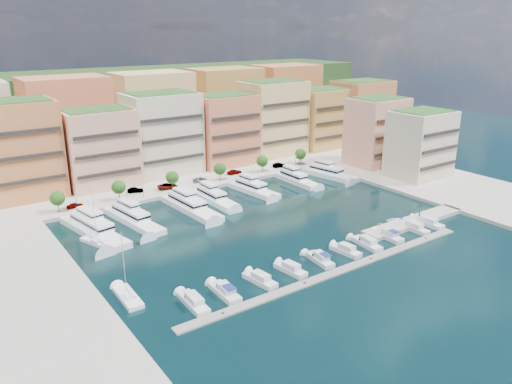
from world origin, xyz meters
TOP-DOWN VIEW (x-y plane):
  - ground at (0.00, 0.00)m, footprint 400.00×400.00m
  - north_quay at (0.00, 62.00)m, footprint 220.00×64.00m
  - east_quay at (62.00, -8.00)m, footprint 34.00×76.00m
  - hillside at (0.00, 110.00)m, footprint 240.00×40.00m
  - south_pontoon at (-3.00, -30.00)m, footprint 72.00×2.20m
  - finger_pier at (30.00, -22.00)m, footprint 32.00×5.00m
  - apartment_1 at (-44.00, 51.99)m, footprint 20.00×16.50m
  - apartment_2 at (-23.00, 49.99)m, footprint 20.00×15.50m
  - apartment_3 at (-2.00, 51.99)m, footprint 22.00×16.50m
  - apartment_4 at (20.00, 49.99)m, footprint 20.00×15.50m
  - apartment_5 at (42.00, 51.99)m, footprint 22.00×16.50m
  - apartment_6 at (64.00, 49.99)m, footprint 20.00×15.50m
  - apartment_7 at (84.00, 47.99)m, footprint 22.00×16.50m
  - apartment_east_a at (62.00, 19.99)m, footprint 18.00×14.50m
  - apartment_east_b at (62.00, 1.99)m, footprint 18.00×14.50m
  - backblock_1 at (-25.00, 74.00)m, footprint 26.00×18.00m
  - backblock_2 at (5.00, 74.00)m, footprint 26.00×18.00m
  - backblock_3 at (35.00, 74.00)m, footprint 26.00×18.00m
  - backblock_4 at (65.00, 74.00)m, footprint 26.00×18.00m
  - tree_0 at (-40.00, 33.50)m, footprint 3.80×3.80m
  - tree_1 at (-24.00, 33.50)m, footprint 3.80×3.80m
  - tree_2 at (-8.00, 33.50)m, footprint 3.80×3.80m
  - tree_3 at (8.00, 33.50)m, footprint 3.80×3.80m
  - tree_4 at (24.00, 33.50)m, footprint 3.80×3.80m
  - tree_5 at (40.00, 33.50)m, footprint 3.80×3.80m
  - lamppost_0 at (-36.00, 31.20)m, footprint 0.30×0.30m
  - lamppost_1 at (-18.00, 31.20)m, footprint 0.30×0.30m
  - lamppost_2 at (0.00, 31.20)m, footprint 0.30×0.30m
  - lamppost_3 at (18.00, 31.20)m, footprint 0.30×0.30m
  - lamppost_4 at (36.00, 31.20)m, footprint 0.30×0.30m
  - yacht_0 at (-36.64, 17.36)m, footprint 9.25×25.89m
  - yacht_1 at (-26.54, 18.39)m, footprint 7.60×23.42m
  - yacht_2 at (-10.71, 18.22)m, footprint 6.48×23.79m
  - yacht_3 at (-2.04, 20.41)m, footprint 4.57×18.78m
  - yacht_4 at (11.26, 20.65)m, footprint 6.62×18.53m
  - yacht_5 at (27.82, 20.96)m, footprint 4.43×17.62m
  - yacht_6 at (40.39, 20.00)m, footprint 8.29×20.19m
  - cruiser_0 at (-32.60, -24.59)m, footprint 2.88×8.61m
  - cruiser_1 at (-26.21, -24.61)m, footprint 2.98×8.18m
  - cruiser_2 at (-18.40, -24.58)m, footprint 3.39×7.91m
  - cruiser_3 at (-11.00, -24.58)m, footprint 3.17×7.55m
  - cruiser_4 at (-3.25, -24.60)m, footprint 3.31×7.77m
  - cruiser_5 at (4.12, -24.58)m, footprint 3.10×7.44m
  - cruiser_6 at (10.56, -24.59)m, footprint 3.41×8.32m
  - cruiser_7 at (17.76, -24.60)m, footprint 2.88×7.52m
  - cruiser_8 at (26.32, -24.59)m, footprint 2.51×8.31m
  - cruiser_9 at (31.75, -24.59)m, footprint 3.04×8.47m
  - sailboat_0 at (-41.10, -16.02)m, footprint 3.09×9.17m
  - sailboat_2 at (-37.80, 10.74)m, footprint 5.50×9.18m
  - tender_2 at (26.87, -18.45)m, footprint 4.33×3.27m
  - tender_3 at (37.66, -19.00)m, footprint 2.03×1.87m
  - tender_1 at (22.25, -17.99)m, footprint 1.65×1.52m
  - car_0 at (-35.71, 34.45)m, footprint 4.23×1.95m
  - car_1 at (-17.97, 37.30)m, footprint 4.73×2.89m
  - car_2 at (-8.79, 35.19)m, footprint 6.44×4.06m
  - car_3 at (2.34, 36.14)m, footprint 5.21×3.16m
  - car_4 at (15.34, 36.79)m, footprint 5.07×2.54m
  - car_5 at (32.06, 34.78)m, footprint 5.00×3.38m
  - person_0 at (27.14, -20.50)m, footprint 0.71×0.72m
  - person_1 at (32.36, -21.55)m, footprint 0.92×0.78m

SIDE VIEW (x-z plane):
  - ground at x=0.00m, z-range 0.00..0.00m
  - north_quay at x=0.00m, z-range -1.00..1.00m
  - east_quay at x=62.00m, z-range -1.00..1.00m
  - hillside at x=0.00m, z-range -29.00..29.00m
  - south_pontoon at x=-3.00m, z-range -0.17..0.17m
  - finger_pier at x=30.00m, z-range -1.00..1.00m
  - sailboat_0 at x=-41.10m, z-range -6.29..6.91m
  - sailboat_2 at x=-37.80m, z-range -6.29..6.91m
  - tender_1 at x=22.25m, z-range 0.00..0.72m
  - tender_2 at x=26.87m, z-range 0.00..0.84m
  - tender_3 at x=37.66m, z-range 0.00..0.90m
  - cruiser_0 at x=-32.60m, z-range -0.73..1.82m
  - cruiser_9 at x=31.75m, z-range -0.73..1.82m
  - cruiser_8 at x=26.32m, z-range -0.73..1.82m
  - cruiser_6 at x=10.56m, z-range -0.73..1.82m
  - cruiser_2 at x=-18.40m, z-range -0.73..1.82m
  - cruiser_3 at x=-11.00m, z-range -0.73..1.82m
  - cruiser_5 at x=4.12m, z-range -0.73..1.82m
  - cruiser_1 at x=-26.21m, z-range -0.76..1.90m
  - cruiser_4 at x=-3.25m, z-range -0.76..1.90m
  - cruiser_7 at x=17.76m, z-range -0.76..1.90m
  - yacht_1 at x=-26.54m, z-range -2.56..4.74m
  - yacht_4 at x=11.26m, z-range -2.56..4.74m
  - yacht_0 at x=-36.64m, z-range -2.44..4.86m
  - yacht_2 at x=-10.71m, z-range -2.44..4.86m
  - yacht_6 at x=40.39m, z-range -2.44..4.86m
  - yacht_3 at x=-2.04m, z-range -2.44..4.86m
  - yacht_5 at x=27.82m, z-range -2.44..4.86m
  - car_0 at x=-35.71m, z-range 1.00..2.41m
  - car_3 at x=2.34m, z-range 1.00..2.41m
  - car_1 at x=-17.97m, z-range 1.00..2.47m
  - car_5 at x=32.06m, z-range 1.00..2.56m
  - car_4 at x=15.34m, z-range 1.00..2.66m
  - car_2 at x=-8.79m, z-range 1.00..2.66m
  - person_1 at x=32.36m, z-range 1.00..2.67m
  - person_0 at x=27.14m, z-range 1.00..2.68m
  - lamppost_0 at x=-36.00m, z-range 1.73..5.93m
  - lamppost_1 at x=-18.00m, z-range 1.73..5.93m
  - lamppost_2 at x=0.00m, z-range 1.73..5.93m
  - lamppost_3 at x=18.00m, z-range 1.73..5.93m
  - lamppost_4 at x=36.00m, z-range 1.73..5.93m
  - tree_0 at x=-40.00m, z-range 1.92..7.57m
  - tree_1 at x=-24.00m, z-range 1.92..7.57m
  - tree_2 at x=-8.00m, z-range 1.92..7.57m
  - tree_3 at x=8.00m, z-range 1.92..7.57m
  - tree_4 at x=24.00m, z-range 1.92..7.57m
  - tree_5 at x=40.00m, z-range 1.92..7.57m
  - apartment_east_b at x=62.00m, z-range 0.91..21.71m
  - apartment_east_a at x=62.00m, z-range 0.91..23.71m
  - apartment_2 at x=-23.00m, z-range 0.91..23.71m
  - apartment_6 at x=64.00m, z-range 0.91..23.71m
  - apartment_4 at x=20.00m, z-range 0.91..24.71m
  - apartment_7 at x=84.00m, z-range 0.91..25.71m
  - apartment_3 at x=-2.00m, z-range 0.91..26.71m
  - apartment_5 at x=42.00m, z-range 0.91..27.71m
  - apartment_1 at x=-44.00m, z-range 0.91..27.71m
  - backblock_1 at x=-25.00m, z-range 1.00..31.00m
  - backblock_2 at x=5.00m, z-range 1.00..31.00m
  - backblock_3 at x=35.00m, z-range 1.00..31.00m
  - backblock_4 at x=65.00m, z-range 1.00..31.00m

